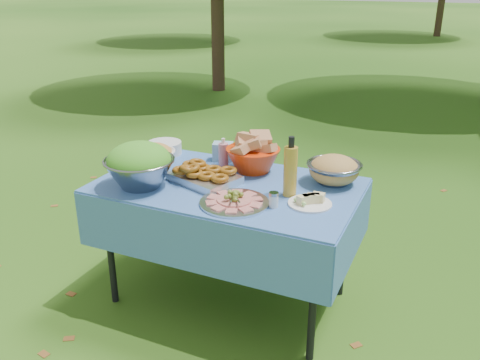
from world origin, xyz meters
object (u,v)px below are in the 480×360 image
at_px(salad_bowl, 139,165).
at_px(plate_stack, 165,148).
at_px(oil_bottle, 291,167).
at_px(bread_bowl, 253,154).
at_px(charcuterie_platter, 234,196).
at_px(pasta_bowl_steel, 334,169).
at_px(picnic_table, 228,243).

height_order(salad_bowl, plate_stack, salad_bowl).
distance_m(plate_stack, oil_bottle, 1.03).
bearing_deg(oil_bottle, plate_stack, 162.36).
bearing_deg(oil_bottle, bread_bowl, 141.17).
bearing_deg(charcuterie_platter, oil_bottle, 44.76).
height_order(salad_bowl, pasta_bowl_steel, salad_bowl).
xyz_separation_m(pasta_bowl_steel, charcuterie_platter, (-0.39, -0.49, -0.04)).
height_order(plate_stack, pasta_bowl_steel, pasta_bowl_steel).
relative_size(salad_bowl, charcuterie_platter, 1.07).
bearing_deg(salad_bowl, pasta_bowl_steel, 26.80).
distance_m(picnic_table, salad_bowl, 0.70).
bearing_deg(picnic_table, pasta_bowl_steel, 26.24).
bearing_deg(plate_stack, charcuterie_platter, -35.27).
distance_m(picnic_table, pasta_bowl_steel, 0.76).
bearing_deg(picnic_table, salad_bowl, -152.50).
relative_size(bread_bowl, pasta_bowl_steel, 1.06).
relative_size(picnic_table, bread_bowl, 4.48).
height_order(salad_bowl, bread_bowl, salad_bowl).
xyz_separation_m(bread_bowl, charcuterie_platter, (0.10, -0.48, -0.07)).
bearing_deg(charcuterie_platter, bread_bowl, 101.54).
xyz_separation_m(bread_bowl, pasta_bowl_steel, (0.49, 0.01, -0.03)).
relative_size(pasta_bowl_steel, charcuterie_platter, 0.85).
xyz_separation_m(charcuterie_platter, oil_bottle, (0.22, 0.22, 0.12)).
bearing_deg(salad_bowl, oil_bottle, 15.47).
height_order(picnic_table, salad_bowl, salad_bowl).
height_order(charcuterie_platter, oil_bottle, oil_bottle).
xyz_separation_m(salad_bowl, oil_bottle, (0.80, 0.22, 0.04)).
xyz_separation_m(picnic_table, salad_bowl, (-0.43, -0.23, 0.51)).
height_order(plate_stack, charcuterie_platter, same).
relative_size(salad_bowl, plate_stack, 1.74).
bearing_deg(charcuterie_platter, plate_stack, 144.73).
bearing_deg(salad_bowl, charcuterie_platter, -0.01).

